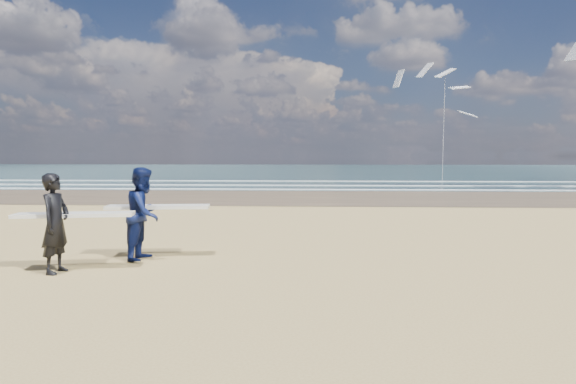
{
  "coord_description": "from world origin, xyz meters",
  "views": [
    {
      "loc": [
        4.87,
        -10.16,
        2.19
      ],
      "look_at": [
        3.91,
        6.0,
        1.06
      ],
      "focal_mm": 32.0,
      "sensor_mm": 36.0,
      "label": 1
    }
  ],
  "objects": [
    {
      "name": "foam_breakers",
      "position": [
        20.0,
        28.1,
        0.05
      ],
      "size": [
        220.0,
        11.7,
        0.05
      ],
      "color": "white",
      "rests_on": "ground"
    },
    {
      "name": "surfer_near",
      "position": [
        -0.01,
        -0.89,
        0.95
      ],
      "size": [
        2.26,
        1.19,
        1.88
      ],
      "color": "black",
      "rests_on": "ground"
    },
    {
      "name": "surfer_far",
      "position": [
        1.19,
        0.44,
        0.98
      ],
      "size": [
        2.25,
        1.26,
        1.96
      ],
      "color": "#0B1440",
      "rests_on": "ground"
    },
    {
      "name": "kite_1",
      "position": [
        13.54,
        26.24,
        5.47
      ],
      "size": [
        6.57,
        4.82,
        9.4
      ],
      "color": "slate",
      "rests_on": "ground"
    },
    {
      "name": "ocean",
      "position": [
        20.0,
        72.0,
        0.01
      ],
      "size": [
        220.0,
        100.0,
        0.02
      ],
      "primitive_type": "cube",
      "color": "#193537",
      "rests_on": "ground"
    }
  ]
}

